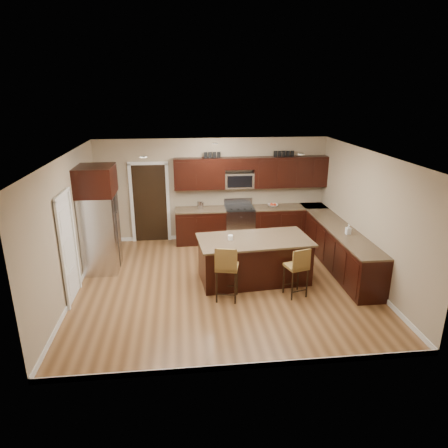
{
  "coord_description": "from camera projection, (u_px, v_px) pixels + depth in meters",
  "views": [
    {
      "loc": [
        -0.82,
        -7.51,
        3.86
      ],
      "look_at": [
        0.05,
        0.4,
        1.18
      ],
      "focal_mm": 32.0,
      "sensor_mm": 36.0,
      "label": 1
    }
  ],
  "objects": [
    {
      "name": "wall_right",
      "position": [
        368.0,
        217.0,
        8.26
      ],
      "size": [
        0.0,
        5.5,
        5.5
      ],
      "primitive_type": "plane",
      "rotation": [
        1.57,
        0.0,
        -1.57
      ],
      "color": "tan",
      "rests_on": "floor"
    },
    {
      "name": "pantry_door",
      "position": [
        68.0,
        249.0,
        7.47
      ],
      "size": [
        0.03,
        0.8,
        2.04
      ],
      "primitive_type": "cube",
      "color": "white",
      "rests_on": "floor"
    },
    {
      "name": "microwave",
      "position": [
        239.0,
        180.0,
        10.39
      ],
      "size": [
        0.76,
        0.31,
        0.4
      ],
      "primitive_type": "cube",
      "color": "silver",
      "rests_on": "upper_cabinets"
    },
    {
      "name": "soap_bottle",
      "position": [
        348.0,
        229.0,
        8.52
      ],
      "size": [
        0.11,
        0.11,
        0.22
      ],
      "primitive_type": "imported",
      "rotation": [
        0.0,
        0.0,
        0.08
      ],
      "color": "#B2B2B2",
      "rests_on": "base_cabinets"
    },
    {
      "name": "fruit_bowl",
      "position": [
        273.0,
        206.0,
        10.55
      ],
      "size": [
        0.31,
        0.31,
        0.07
      ],
      "primitive_type": "imported",
      "rotation": [
        0.0,
        0.0,
        -0.18
      ],
      "color": "silver",
      "rests_on": "base_cabinets"
    },
    {
      "name": "floor",
      "position": [
        224.0,
        283.0,
        8.39
      ],
      "size": [
        6.0,
        6.0,
        0.0
      ],
      "primitive_type": "plane",
      "color": "brown",
      "rests_on": "ground"
    },
    {
      "name": "ceiling",
      "position": [
        224.0,
        154.0,
        7.52
      ],
      "size": [
        6.0,
        6.0,
        0.0
      ],
      "primitive_type": "plane",
      "rotation": [
        3.14,
        0.0,
        0.0
      ],
      "color": "silver",
      "rests_on": "wall_back"
    },
    {
      "name": "stool_right",
      "position": [
        298.0,
        267.0,
        7.66
      ],
      "size": [
        0.47,
        0.47,
        1.02
      ],
      "rotation": [
        0.0,
        0.0,
        0.27
      ],
      "color": "olive",
      "rests_on": "floor"
    },
    {
      "name": "stool_left",
      "position": [
        227.0,
        267.0,
        7.49
      ],
      "size": [
        0.5,
        0.5,
        1.11
      ],
      "rotation": [
        0.0,
        0.0,
        -0.23
      ],
      "color": "olive",
      "rests_on": "floor"
    },
    {
      "name": "wall_back",
      "position": [
        213.0,
        190.0,
        10.55
      ],
      "size": [
        6.0,
        0.0,
        6.0
      ],
      "primitive_type": "plane",
      "rotation": [
        1.57,
        0.0,
        0.0
      ],
      "color": "tan",
      "rests_on": "floor"
    },
    {
      "name": "doorway",
      "position": [
        150.0,
        203.0,
        10.46
      ],
      "size": [
        0.85,
        0.03,
        2.06
      ],
      "primitive_type": "cube",
      "color": "black",
      "rests_on": "floor"
    },
    {
      "name": "canister_short",
      "position": [
        202.0,
        206.0,
        10.34
      ],
      "size": [
        0.11,
        0.11,
        0.18
      ],
      "primitive_type": "cylinder",
      "color": "silver",
      "rests_on": "base_cabinets"
    },
    {
      "name": "base_cabinets",
      "position": [
        294.0,
        236.0,
        9.8
      ],
      "size": [
        4.02,
        3.96,
        0.92
      ],
      "color": "black",
      "rests_on": "floor"
    },
    {
      "name": "floor_mat",
      "position": [
        232.0,
        254.0,
        9.84
      ],
      "size": [
        0.94,
        0.72,
        0.01
      ],
      "primitive_type": "cube",
      "rotation": [
        0.0,
        0.0,
        -0.18
      ],
      "color": "brown",
      "rests_on": "floor"
    },
    {
      "name": "wall_left",
      "position": [
        69.0,
        228.0,
        7.65
      ],
      "size": [
        0.0,
        5.5,
        5.5
      ],
      "primitive_type": "plane",
      "rotation": [
        1.57,
        0.0,
        1.57
      ],
      "color": "tan",
      "rests_on": "floor"
    },
    {
      "name": "refrigerator",
      "position": [
        99.0,
        218.0,
        8.67
      ],
      "size": [
        0.79,
        0.93,
        2.35
      ],
      "color": "silver",
      "rests_on": "floor"
    },
    {
      "name": "letter_decor",
      "position": [
        248.0,
        154.0,
        10.18
      ],
      "size": [
        2.2,
        0.03,
        0.15
      ],
      "primitive_type": null,
      "color": "black",
      "rests_on": "upper_cabinets"
    },
    {
      "name": "island",
      "position": [
        254.0,
        261.0,
        8.44
      ],
      "size": [
        2.41,
        1.4,
        0.92
      ],
      "rotation": [
        0.0,
        0.0,
        0.08
      ],
      "color": "black",
      "rests_on": "floor"
    },
    {
      "name": "upper_cabinets",
      "position": [
        253.0,
        172.0,
        10.34
      ],
      "size": [
        4.0,
        0.33,
        0.8
      ],
      "color": "black",
      "rests_on": "wall_back"
    },
    {
      "name": "island_jar",
      "position": [
        230.0,
        238.0,
        8.22
      ],
      "size": [
        0.1,
        0.1,
        0.1
      ],
      "primitive_type": "cylinder",
      "color": "white",
      "rests_on": "island"
    },
    {
      "name": "range",
      "position": [
        239.0,
        224.0,
        10.61
      ],
      "size": [
        0.76,
        0.64,
        1.11
      ],
      "color": "silver",
      "rests_on": "floor"
    },
    {
      "name": "canister_tall",
      "position": [
        200.0,
        205.0,
        10.33
      ],
      "size": [
        0.12,
        0.12,
        0.2
      ],
      "primitive_type": "cylinder",
      "color": "silver",
      "rests_on": "base_cabinets"
    }
  ]
}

